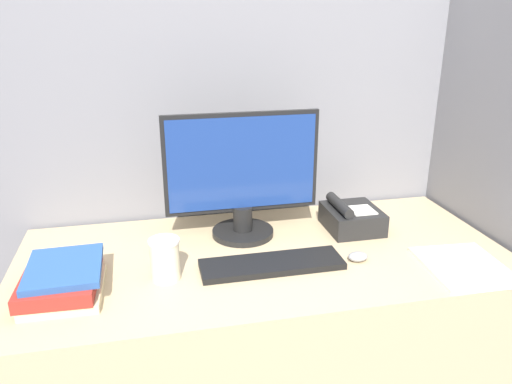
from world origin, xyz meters
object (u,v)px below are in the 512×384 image
(desk_telephone, at_px, (351,218))
(coffee_cup, at_px, (165,259))
(book_stack, at_px, (63,280))
(monitor, at_px, (242,179))
(keyboard, at_px, (271,264))
(mouse, at_px, (358,257))

(desk_telephone, bearing_deg, coffee_cup, -162.15)
(coffee_cup, bearing_deg, book_stack, -176.94)
(monitor, xyz_separation_m, desk_telephone, (0.39, -0.04, -0.16))
(monitor, relative_size, keyboard, 1.20)
(keyboard, relative_size, coffee_cup, 3.48)
(coffee_cup, bearing_deg, monitor, 42.22)
(keyboard, height_order, desk_telephone, desk_telephone)
(monitor, bearing_deg, book_stack, -154.45)
(monitor, distance_m, keyboard, 0.32)
(keyboard, distance_m, coffee_cup, 0.32)
(keyboard, bearing_deg, book_stack, -178.56)
(keyboard, bearing_deg, mouse, -3.82)
(keyboard, bearing_deg, monitor, 98.60)
(book_stack, height_order, desk_telephone, desk_telephone)
(monitor, height_order, mouse, monitor)
(book_stack, bearing_deg, desk_telephone, 13.62)
(monitor, bearing_deg, mouse, -40.75)
(coffee_cup, xyz_separation_m, book_stack, (-0.28, -0.02, -0.02))
(book_stack, bearing_deg, coffee_cup, 3.06)
(mouse, bearing_deg, coffee_cup, 178.21)
(monitor, height_order, book_stack, monitor)
(book_stack, xyz_separation_m, desk_telephone, (0.96, 0.23, 0.00))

